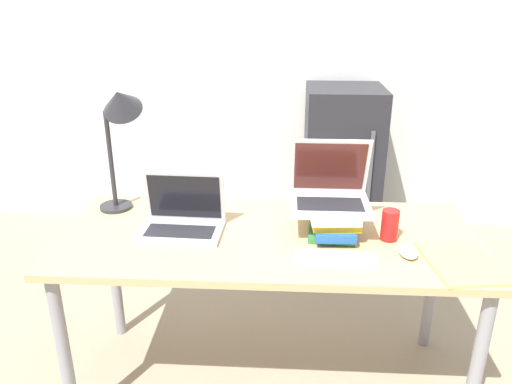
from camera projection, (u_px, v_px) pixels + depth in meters
wall_back at (279, 35)px, 3.33m from camera, size 8.00×0.05×2.70m
desk at (269, 251)px, 2.00m from camera, size 1.64×0.71×0.73m
laptop_left at (182, 220)px, 1.99m from camera, size 0.33×0.23×0.23m
book_stack at (333, 220)px, 1.96m from camera, size 0.21×0.29×0.11m
laptop_on_books at (330, 192)px, 1.96m from camera, size 0.31×0.26×0.26m
wireless_keyboard at (335, 258)px, 1.78m from camera, size 0.30×0.13×0.01m
mouse at (408, 251)px, 1.81m from camera, size 0.07×0.11×0.03m
notepad at (461, 263)px, 1.76m from camera, size 0.27×0.33×0.01m
soda_can at (390, 225)px, 1.91m from camera, size 0.07×0.07×0.12m
desk_lamp at (119, 115)px, 2.02m from camera, size 0.23×0.20×0.57m
mini_fridge at (341, 167)px, 3.32m from camera, size 0.48×0.51×1.06m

